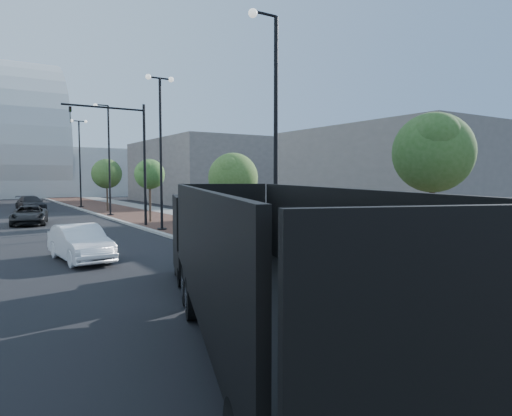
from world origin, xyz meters
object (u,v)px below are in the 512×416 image
white_sedan (80,243)px  pedestrian (221,209)px  dump_truck (229,258)px  dark_car_mid (29,215)px

white_sedan → pedestrian: size_ratio=2.18×
dump_truck → white_sedan: 9.11m
dump_truck → dark_car_mid: 24.92m
dark_car_mid → pedestrian: 13.20m
white_sedan → dark_car_mid: bearing=85.9°
dump_truck → pedestrian: (9.67, 18.77, -0.33)m
dump_truck → pedestrian: 21.12m
pedestrian → white_sedan: bearing=62.9°
dump_truck → white_sedan: dump_truck is taller
dump_truck → white_sedan: (-1.76, 8.91, -0.61)m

